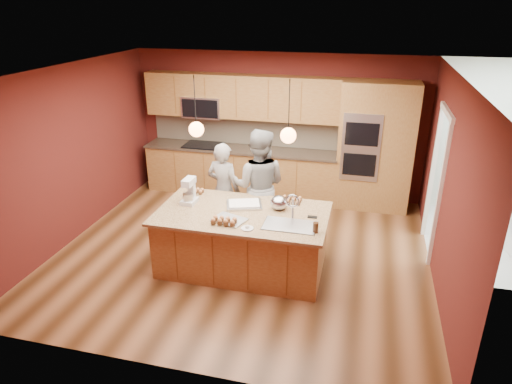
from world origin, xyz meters
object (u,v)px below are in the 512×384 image
(island, at_px, (244,240))
(person_left, at_px, (224,190))
(person_right, at_px, (259,186))
(mixing_bowl, at_px, (279,203))
(stand_mixer, at_px, (189,192))

(island, xyz_separation_m, person_left, (-0.58, 0.92, 0.33))
(person_right, distance_m, mixing_bowl, 0.83)
(person_right, xyz_separation_m, stand_mixer, (-0.83, -0.78, 0.12))
(person_left, distance_m, stand_mixer, 0.86)
(island, bearing_deg, mixing_bowl, 26.67)
(person_left, height_order, stand_mixer, person_left)
(island, xyz_separation_m, person_right, (-0.01, 0.92, 0.46))
(island, height_order, stand_mixer, island)
(person_left, bearing_deg, mixing_bowl, 158.56)
(person_right, xyz_separation_m, mixing_bowl, (0.46, -0.69, 0.06))
(person_left, relative_size, mixing_bowl, 6.34)
(person_left, relative_size, stand_mixer, 4.19)
(person_left, distance_m, mixing_bowl, 1.25)
(person_right, relative_size, mixing_bowl, 7.37)
(person_left, bearing_deg, person_right, -167.80)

